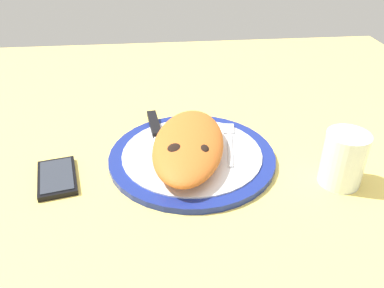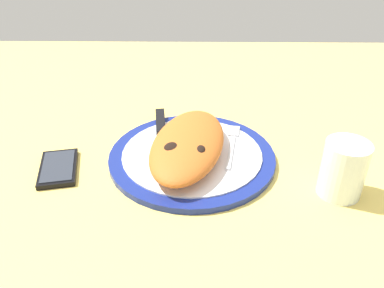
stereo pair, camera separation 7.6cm
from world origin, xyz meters
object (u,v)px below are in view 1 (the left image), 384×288
Objects in this scene: plate at (192,156)px; fork at (229,139)px; calzone at (188,145)px; water_glass at (343,162)px; knife at (156,131)px; smartphone at (57,177)px.

fork reaches higher than plate.
calzone is at bearing 142.31° from plate.
plate is 27.93cm from water_glass.
plate is 1.35× the size of knife.
smartphone is at bearing 97.23° from calzone.
knife is 37.49cm from water_glass.
water_glass is at bearing -108.72° from calzone.
calzone is 11.29cm from knife.
knife is (8.33, 6.79, 1.31)cm from plate.
fork is 0.66× the size of knife.
plate is 3.24× the size of water_glass.
knife is at bearing 39.16° from plate.
water_glass is at bearing -128.15° from fork.
knife is 1.91× the size of smartphone.
water_glass is (-10.03, -25.82, 3.58)cm from plate.
water_glass is (-9.02, -26.61, 0.22)cm from calzone.
smartphone is at bearing 103.38° from fork.
water_glass is at bearing -111.23° from plate.
plate is 2.59× the size of smartphone.
knife is (4.49, 14.95, 0.30)cm from fork.
plate is at bearing -80.75° from smartphone.
fork is 15.61cm from knife.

